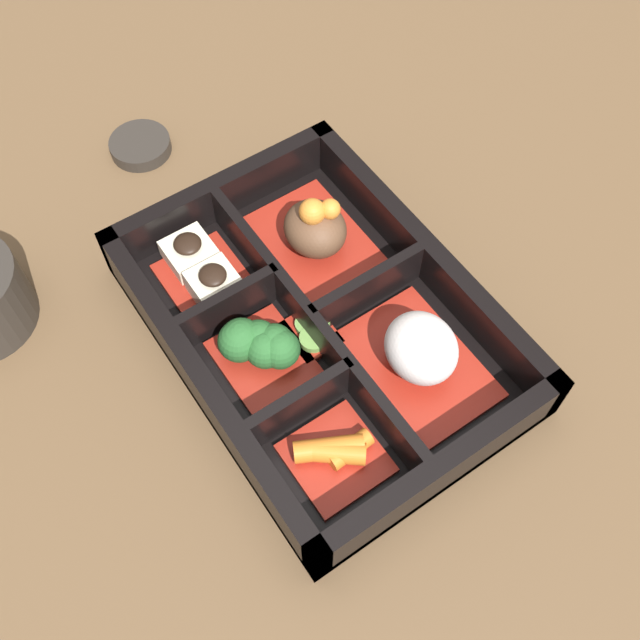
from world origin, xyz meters
The scene contains 10 objects.
ground_plane centered at (0.00, 0.00, 0.00)m, with size 3.00×3.00×0.00m, color brown.
bento_base centered at (0.00, 0.00, 0.01)m, with size 0.30×0.21×0.01m.
bento_rim centered at (0.00, 0.00, 0.02)m, with size 0.30×0.21×0.05m.
bowl_stew centered at (-0.07, 0.04, 0.03)m, with size 0.11×0.08×0.06m.
bowl_rice centered at (0.07, 0.04, 0.03)m, with size 0.11×0.08×0.05m.
bowl_tofu centered at (-0.09, -0.05, 0.02)m, with size 0.08×0.06×0.03m.
bowl_greens centered at (-0.01, -0.05, 0.03)m, with size 0.08×0.06×0.04m.
bowl_carrots centered at (0.09, -0.05, 0.02)m, with size 0.06×0.06×0.02m.
bowl_pickles centered at (0.00, -0.01, 0.02)m, with size 0.04×0.03×0.01m.
sauce_dish centered at (-0.25, -0.02, 0.01)m, with size 0.05×0.05×0.01m.
Camera 1 is at (0.23, -0.16, 0.50)m, focal length 42.00 mm.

